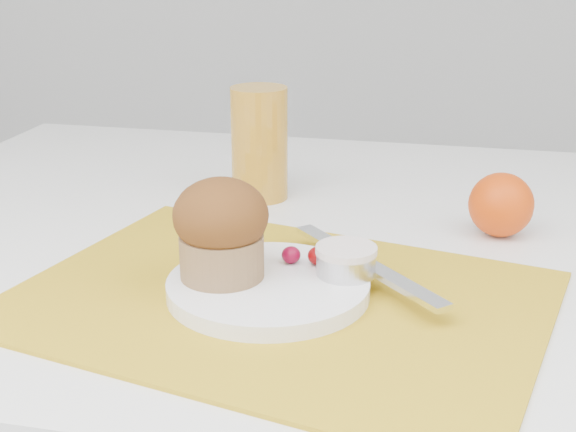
% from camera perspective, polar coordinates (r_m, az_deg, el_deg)
% --- Properties ---
extents(placemat, '(0.52, 0.42, 0.00)m').
position_cam_1_polar(placemat, '(0.71, -0.70, -5.95)').
color(placemat, gold).
rests_on(placemat, table).
extents(plate, '(0.21, 0.21, 0.01)m').
position_cam_1_polar(plate, '(0.71, -1.42, -5.07)').
color(plate, white).
rests_on(plate, placemat).
extents(ramekin, '(0.06, 0.06, 0.02)m').
position_cam_1_polar(ramekin, '(0.72, 4.15, -3.29)').
color(ramekin, silver).
rests_on(ramekin, plate).
extents(cream, '(0.07, 0.07, 0.01)m').
position_cam_1_polar(cream, '(0.71, 4.17, -2.42)').
color(cream, silver).
rests_on(cream, ramekin).
extents(raspberry_near, '(0.02, 0.02, 0.02)m').
position_cam_1_polar(raspberry_near, '(0.74, 0.22, -2.78)').
color(raspberry_near, '#580217').
rests_on(raspberry_near, plate).
extents(raspberry_far, '(0.02, 0.02, 0.02)m').
position_cam_1_polar(raspberry_far, '(0.74, 2.14, -2.84)').
color(raspberry_far, '#580204').
rests_on(raspberry_far, plate).
extents(butter_knife, '(0.16, 0.17, 0.01)m').
position_cam_1_polar(butter_knife, '(0.74, 5.56, -3.41)').
color(butter_knife, silver).
rests_on(butter_knife, plate).
extents(orange, '(0.07, 0.07, 0.07)m').
position_cam_1_polar(orange, '(0.88, 14.91, 0.78)').
color(orange, '#E14607').
rests_on(orange, table).
extents(juice_glass, '(0.08, 0.08, 0.14)m').
position_cam_1_polar(juice_glass, '(0.96, -2.04, 5.18)').
color(juice_glass, gold).
rests_on(juice_glass, table).
extents(muffin, '(0.09, 0.09, 0.09)m').
position_cam_1_polar(muffin, '(0.70, -4.78, -0.89)').
color(muffin, '#946F47').
rests_on(muffin, plate).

